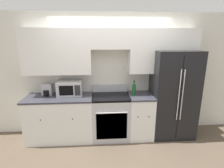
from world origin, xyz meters
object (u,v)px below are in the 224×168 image
(oven_range, at_px, (111,116))
(refrigerator, at_px, (172,94))
(bottle, at_px, (134,89))
(microwave, at_px, (70,88))

(oven_range, xyz_separation_m, refrigerator, (1.33, 0.04, 0.45))
(oven_range, distance_m, refrigerator, 1.40)
(oven_range, height_order, refrigerator, refrigerator)
(oven_range, xyz_separation_m, bottle, (0.49, 0.03, 0.58))
(oven_range, relative_size, bottle, 3.62)
(refrigerator, bearing_deg, oven_range, -178.22)
(refrigerator, distance_m, bottle, 0.85)
(oven_range, distance_m, microwave, 1.04)
(oven_range, height_order, bottle, bottle)
(microwave, bearing_deg, refrigerator, -1.79)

